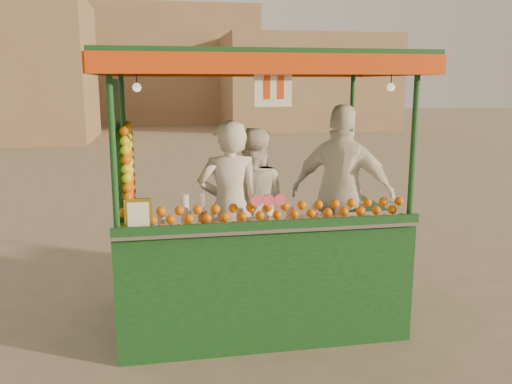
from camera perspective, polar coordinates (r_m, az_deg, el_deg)
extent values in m
plane|color=#726651|center=(5.88, 2.51, -13.53)|extent=(90.00, 90.00, 0.00)
cube|color=#907552|center=(30.32, 5.31, 11.53)|extent=(9.00, 6.00, 5.00)
cube|color=#907552|center=(35.21, -12.10, 12.96)|extent=(14.00, 7.00, 7.00)
cube|color=#0F3716|center=(5.94, -0.16, -11.54)|extent=(2.80, 1.72, 0.32)
cylinder|color=black|center=(5.85, -9.76, -11.77)|extent=(0.39, 0.11, 0.39)
cylinder|color=black|center=(6.16, 8.89, -10.49)|extent=(0.39, 0.11, 0.39)
cube|color=#0F3716|center=(5.08, 1.27, -8.44)|extent=(2.80, 0.32, 0.86)
cube|color=#0F3716|center=(5.76, -12.66, -6.31)|extent=(0.32, 1.40, 0.86)
cube|color=#0F3716|center=(6.17, 11.10, -5.04)|extent=(0.32, 1.40, 0.86)
cube|color=#B2B2B7|center=(4.98, 1.22, -3.48)|extent=(2.80, 0.50, 0.03)
cylinder|color=#0F3716|center=(4.62, -15.03, 4.28)|extent=(0.05, 0.05, 1.51)
cylinder|color=#0F3716|center=(5.16, 16.46, 4.93)|extent=(0.05, 0.05, 1.51)
cylinder|color=#0F3716|center=(6.22, -13.93, 6.12)|extent=(0.05, 0.05, 1.51)
cylinder|color=#0F3716|center=(6.63, 10.14, 6.60)|extent=(0.05, 0.05, 1.51)
cube|color=#0F3716|center=(5.47, -0.18, 14.12)|extent=(3.02, 1.94, 0.09)
cube|color=#CF3D0B|center=(4.52, 2.10, 13.56)|extent=(3.02, 0.04, 0.17)
cube|color=#CF3D0B|center=(6.42, -1.77, 12.97)|extent=(3.02, 0.04, 0.17)
cube|color=#CF3D0B|center=(5.40, -16.54, 12.77)|extent=(0.04, 1.94, 0.17)
cube|color=#CF3D0B|center=(5.93, 14.70, 12.72)|extent=(0.04, 1.94, 0.17)
cylinder|color=#F14962|center=(4.78, 1.32, -0.86)|extent=(0.11, 0.03, 0.11)
cube|color=gold|center=(4.71, -12.44, -2.54)|extent=(0.24, 0.02, 0.30)
cube|color=white|center=(4.60, 1.84, 11.10)|extent=(0.32, 0.02, 0.32)
sphere|color=#FFE5B2|center=(4.65, -12.60, 10.84)|extent=(0.08, 0.08, 0.08)
sphere|color=#FFE5B2|center=(5.10, 14.21, 10.81)|extent=(0.08, 0.08, 0.08)
imported|color=silver|center=(5.52, -2.82, -1.72)|extent=(0.68, 0.46, 1.81)
imported|color=silver|center=(5.99, -0.46, -1.20)|extent=(0.96, 0.84, 1.69)
imported|color=white|center=(5.92, 9.18, -0.22)|extent=(1.22, 1.02, 1.95)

